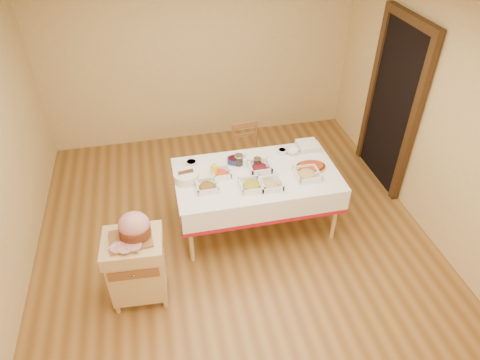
# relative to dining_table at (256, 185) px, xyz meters

# --- Properties ---
(room_shell) EXTENTS (5.00, 5.00, 5.00)m
(room_shell) POSITION_rel_dining_table_xyz_m (-0.30, -0.30, 0.70)
(room_shell) COLOR brown
(room_shell) RESTS_ON ground
(doorway) EXTENTS (0.09, 1.10, 2.20)m
(doorway) POSITION_rel_dining_table_xyz_m (1.90, 0.60, 0.51)
(doorway) COLOR black
(doorway) RESTS_ON ground
(dining_table) EXTENTS (1.82, 1.02, 0.76)m
(dining_table) POSITION_rel_dining_table_xyz_m (0.00, 0.00, 0.00)
(dining_table) COLOR tan
(dining_table) RESTS_ON ground
(butcher_cart) EXTENTS (0.58, 0.50, 0.79)m
(butcher_cart) POSITION_rel_dining_table_xyz_m (-1.38, -0.77, -0.15)
(butcher_cart) COLOR tan
(butcher_cart) RESTS_ON ground
(dining_chair) EXTENTS (0.41, 0.40, 0.84)m
(dining_chair) POSITION_rel_dining_table_xyz_m (0.11, 0.88, -0.17)
(dining_chair) COLOR brown
(dining_chair) RESTS_ON ground
(ham_on_board) EXTENTS (0.41, 0.39, 0.27)m
(ham_on_board) POSITION_rel_dining_table_xyz_m (-1.34, -0.74, 0.30)
(ham_on_board) COLOR brown
(ham_on_board) RESTS_ON butcher_cart
(serving_dish_a) EXTENTS (0.23, 0.23, 0.10)m
(serving_dish_a) POSITION_rel_dining_table_xyz_m (-0.58, -0.14, 0.19)
(serving_dish_a) COLOR silver
(serving_dish_a) RESTS_ON dining_table
(serving_dish_b) EXTENTS (0.25, 0.25, 0.10)m
(serving_dish_b) POSITION_rel_dining_table_xyz_m (-0.12, -0.23, 0.19)
(serving_dish_b) COLOR silver
(serving_dish_b) RESTS_ON dining_table
(serving_dish_c) EXTENTS (0.24, 0.24, 0.10)m
(serving_dish_c) POSITION_rel_dining_table_xyz_m (0.09, -0.25, 0.19)
(serving_dish_c) COLOR silver
(serving_dish_c) RESTS_ON dining_table
(serving_dish_d) EXTENTS (0.26, 0.26, 0.10)m
(serving_dish_d) POSITION_rel_dining_table_xyz_m (0.53, -0.17, 0.19)
(serving_dish_d) COLOR silver
(serving_dish_d) RESTS_ON dining_table
(serving_dish_e) EXTENTS (0.21, 0.20, 0.10)m
(serving_dish_e) POSITION_rel_dining_table_xyz_m (-0.39, 0.06, 0.19)
(serving_dish_e) COLOR silver
(serving_dish_e) RESTS_ON dining_table
(serving_dish_f) EXTENTS (0.25, 0.24, 0.11)m
(serving_dish_f) POSITION_rel_dining_table_xyz_m (0.05, 0.06, 0.20)
(serving_dish_f) COLOR silver
(serving_dish_f) RESTS_ON dining_table
(small_bowl_left) EXTENTS (0.13, 0.13, 0.06)m
(small_bowl_left) POSITION_rel_dining_table_xyz_m (-0.69, 0.31, 0.20)
(small_bowl_left) COLOR silver
(small_bowl_left) RESTS_ON dining_table
(small_bowl_mid) EXTENTS (0.14, 0.14, 0.06)m
(small_bowl_mid) POSITION_rel_dining_table_xyz_m (-0.21, 0.27, 0.20)
(small_bowl_mid) COLOR navy
(small_bowl_mid) RESTS_ON dining_table
(small_bowl_right) EXTENTS (0.11, 0.11, 0.05)m
(small_bowl_right) POSITION_rel_dining_table_xyz_m (0.39, 0.33, 0.19)
(small_bowl_right) COLOR silver
(small_bowl_right) RESTS_ON dining_table
(bowl_white_imported) EXTENTS (0.16, 0.16, 0.03)m
(bowl_white_imported) POSITION_rel_dining_table_xyz_m (-0.10, 0.39, 0.18)
(bowl_white_imported) COLOR silver
(bowl_white_imported) RESTS_ON dining_table
(bowl_small_imported) EXTENTS (0.18, 0.18, 0.05)m
(bowl_small_imported) POSITION_rel_dining_table_xyz_m (0.52, 0.32, 0.19)
(bowl_small_imported) COLOR silver
(bowl_small_imported) RESTS_ON dining_table
(preserve_jar_left) EXTENTS (0.10, 0.10, 0.13)m
(preserve_jar_left) POSITION_rel_dining_table_xyz_m (-0.16, 0.21, 0.22)
(preserve_jar_left) COLOR silver
(preserve_jar_left) RESTS_ON dining_table
(preserve_jar_right) EXTENTS (0.09, 0.09, 0.11)m
(preserve_jar_right) POSITION_rel_dining_table_xyz_m (0.04, 0.13, 0.21)
(preserve_jar_right) COLOR silver
(preserve_jar_right) RESTS_ON dining_table
(mustard_bottle) EXTENTS (0.06, 0.06, 0.19)m
(mustard_bottle) POSITION_rel_dining_table_xyz_m (-0.47, 0.06, 0.25)
(mustard_bottle) COLOR yellow
(mustard_bottle) RESTS_ON dining_table
(bread_basket) EXTENTS (0.28, 0.28, 0.12)m
(bread_basket) POSITION_rel_dining_table_xyz_m (-0.78, 0.05, 0.21)
(bread_basket) COLOR white
(bread_basket) RESTS_ON dining_table
(plate_stack) EXTENTS (0.24, 0.24, 0.07)m
(plate_stack) POSITION_rel_dining_table_xyz_m (0.73, 0.37, 0.20)
(plate_stack) COLOR silver
(plate_stack) RESTS_ON dining_table
(brass_platter) EXTENTS (0.34, 0.25, 0.05)m
(brass_platter) POSITION_rel_dining_table_xyz_m (0.62, -0.03, 0.18)
(brass_platter) COLOR #B67E33
(brass_platter) RESTS_ON dining_table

